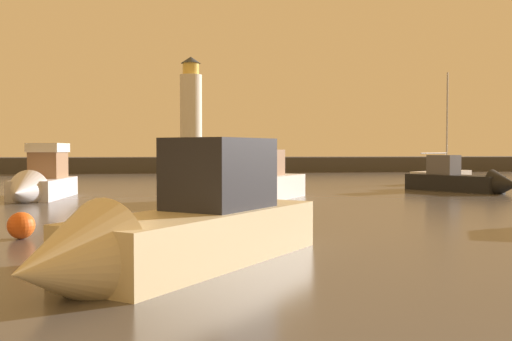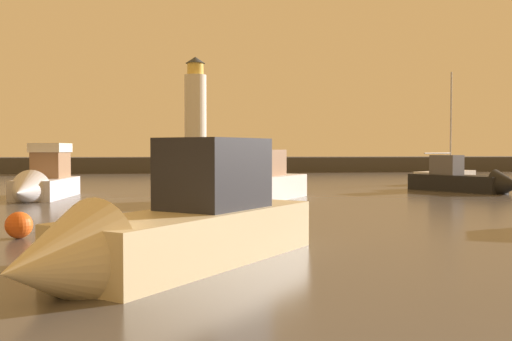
{
  "view_description": "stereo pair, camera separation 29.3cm",
  "coord_description": "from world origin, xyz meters",
  "px_view_note": "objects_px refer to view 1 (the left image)",
  "views": [
    {
      "loc": [
        -3.99,
        -2.79,
        2.54
      ],
      "look_at": [
        -0.43,
        21.62,
        1.65
      ],
      "focal_mm": 41.55,
      "sensor_mm": 36.0,
      "label": 1
    },
    {
      "loc": [
        -3.7,
        -2.83,
        2.54
      ],
      "look_at": [
        -0.43,
        21.62,
        1.65
      ],
      "focal_mm": 41.55,
      "sensor_mm": 36.0,
      "label": 2
    }
  ],
  "objects_px": {
    "motorboat_1": "(179,228)",
    "motorboat_2": "(245,186)",
    "motorboat_0": "(39,182)",
    "sailboat_moored": "(442,176)",
    "motorboat_5": "(465,181)",
    "mooring_buoy": "(21,225)",
    "lighthouse": "(191,110)"
  },
  "relations": [
    {
      "from": "motorboat_0",
      "to": "lighthouse",
      "type": "bearing_deg",
      "value": 76.02
    },
    {
      "from": "lighthouse",
      "to": "mooring_buoy",
      "type": "height_order",
      "value": "lighthouse"
    },
    {
      "from": "lighthouse",
      "to": "mooring_buoy",
      "type": "bearing_deg",
      "value": -97.52
    },
    {
      "from": "motorboat_2",
      "to": "mooring_buoy",
      "type": "bearing_deg",
      "value": -125.72
    },
    {
      "from": "motorboat_0",
      "to": "motorboat_5",
      "type": "bearing_deg",
      "value": 4.54
    },
    {
      "from": "motorboat_2",
      "to": "motorboat_0",
      "type": "bearing_deg",
      "value": 163.39
    },
    {
      "from": "sailboat_moored",
      "to": "mooring_buoy",
      "type": "distance_m",
      "value": 33.98
    },
    {
      "from": "lighthouse",
      "to": "motorboat_2",
      "type": "relative_size",
      "value": 1.34
    },
    {
      "from": "mooring_buoy",
      "to": "motorboat_0",
      "type": "bearing_deg",
      "value": 99.81
    },
    {
      "from": "motorboat_2",
      "to": "mooring_buoy",
      "type": "distance_m",
      "value": 13.23
    },
    {
      "from": "motorboat_5",
      "to": "sailboat_moored",
      "type": "distance_m",
      "value": 8.66
    },
    {
      "from": "motorboat_1",
      "to": "sailboat_moored",
      "type": "bearing_deg",
      "value": 55.59
    },
    {
      "from": "motorboat_2",
      "to": "lighthouse",
      "type": "bearing_deg",
      "value": 91.74
    },
    {
      "from": "motorboat_5",
      "to": "sailboat_moored",
      "type": "height_order",
      "value": "sailboat_moored"
    },
    {
      "from": "motorboat_0",
      "to": "motorboat_2",
      "type": "height_order",
      "value": "motorboat_0"
    },
    {
      "from": "motorboat_0",
      "to": "motorboat_2",
      "type": "distance_m",
      "value": 10.54
    },
    {
      "from": "motorboat_2",
      "to": "sailboat_moored",
      "type": "distance_m",
      "value": 21.06
    },
    {
      "from": "motorboat_0",
      "to": "mooring_buoy",
      "type": "relative_size",
      "value": 9.18
    },
    {
      "from": "motorboat_1",
      "to": "mooring_buoy",
      "type": "height_order",
      "value": "motorboat_1"
    },
    {
      "from": "motorboat_2",
      "to": "motorboat_5",
      "type": "distance_m",
      "value": 14.71
    },
    {
      "from": "motorboat_1",
      "to": "motorboat_2",
      "type": "relative_size",
      "value": 0.94
    },
    {
      "from": "lighthouse",
      "to": "motorboat_5",
      "type": "height_order",
      "value": "lighthouse"
    },
    {
      "from": "motorboat_2",
      "to": "motorboat_1",
      "type": "bearing_deg",
      "value": -102.13
    },
    {
      "from": "motorboat_0",
      "to": "motorboat_1",
      "type": "relative_size",
      "value": 0.88
    },
    {
      "from": "motorboat_2",
      "to": "mooring_buoy",
      "type": "height_order",
      "value": "motorboat_2"
    },
    {
      "from": "motorboat_5",
      "to": "sailboat_moored",
      "type": "xyz_separation_m",
      "value": [
        2.55,
        8.28,
        -0.13
      ]
    },
    {
      "from": "sailboat_moored",
      "to": "motorboat_1",
      "type": "bearing_deg",
      "value": -124.41
    },
    {
      "from": "motorboat_0",
      "to": "motorboat_2",
      "type": "relative_size",
      "value": 0.83
    },
    {
      "from": "motorboat_5",
      "to": "mooring_buoy",
      "type": "relative_size",
      "value": 9.11
    },
    {
      "from": "motorboat_1",
      "to": "mooring_buoy",
      "type": "distance_m",
      "value": 6.62
    },
    {
      "from": "motorboat_1",
      "to": "motorboat_2",
      "type": "height_order",
      "value": "motorboat_1"
    },
    {
      "from": "motorboat_0",
      "to": "mooring_buoy",
      "type": "xyz_separation_m",
      "value": [
        2.38,
        -13.75,
        -0.52
      ]
    }
  ]
}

